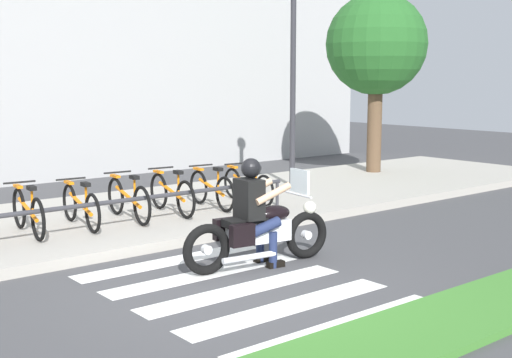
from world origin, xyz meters
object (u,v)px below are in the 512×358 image
object	(u,v)px
bicycle_1	(28,212)
bicycle_6	(248,185)
rider	(254,205)
bike_rack	(145,199)
street_lamp	(293,68)
bicycle_4	(172,194)
bicycle_2	(81,206)
bicycle_3	(128,199)
motorcycle	(260,232)
bicycle_5	(211,189)
tree_near_rack	(377,46)

from	to	relation	value
bicycle_1	bicycle_6	size ratio (longest dim) A/B	0.97
rider	bike_rack	size ratio (longest dim) A/B	0.26
rider	street_lamp	xyz separation A→B (m)	(4.34, 4.06, 1.86)
rider	street_lamp	size ratio (longest dim) A/B	0.33
bicycle_4	bicycle_6	bearing A→B (deg)	0.05
bicycle_2	bicycle_3	size ratio (longest dim) A/B	0.97
motorcycle	bicycle_5	bearing A→B (deg)	65.38
bicycle_6	tree_near_rack	world-z (taller)	tree_near_rack
bicycle_2	bicycle_4	world-z (taller)	bicycle_4
motorcycle	tree_near_rack	size ratio (longest dim) A/B	0.49
bicycle_3	street_lamp	world-z (taller)	street_lamp
bicycle_4	bike_rack	xyz separation A→B (m)	(-0.84, -0.55, 0.07)
motorcycle	rider	bearing A→B (deg)	169.98
bicycle_4	rider	bearing A→B (deg)	-102.03
motorcycle	street_lamp	distance (m)	6.31
bike_rack	bicycle_3	bearing A→B (deg)	89.96
bicycle_5	bike_rack	size ratio (longest dim) A/B	0.28
bicycle_4	street_lamp	world-z (taller)	street_lamp
bicycle_2	bicycle_1	bearing A→B (deg)	-179.95
bicycle_2	bike_rack	distance (m)	1.01
bicycle_2	rider	bearing A→B (deg)	-71.71
bicycle_3	bicycle_5	world-z (taller)	bicycle_3
bicycle_1	rider	bearing A→B (deg)	-58.93
bicycle_1	tree_near_rack	xyz separation A→B (m)	(9.30, 1.39, 2.75)
bicycle_1	bicycle_6	xyz separation A→B (m)	(4.18, 0.00, -0.02)
bicycle_3	bike_rack	world-z (taller)	bicycle_3
tree_near_rack	bicycle_4	bearing A→B (deg)	-168.45
bicycle_5	tree_near_rack	size ratio (longest dim) A/B	0.35
bicycle_1	bicycle_4	size ratio (longest dim) A/B	0.98
tree_near_rack	rider	bearing A→B (deg)	-149.07
bicycle_4	bicycle_6	size ratio (longest dim) A/B	0.99
bicycle_6	street_lamp	xyz separation A→B (m)	(2.01, 0.99, 2.21)
bicycle_4	bicycle_5	size ratio (longest dim) A/B	1.05
bicycle_6	tree_near_rack	size ratio (longest dim) A/B	0.37
motorcycle	street_lamp	bearing A→B (deg)	43.70
bicycle_3	bicycle_6	distance (m)	2.51
bicycle_3	bicycle_4	xyz separation A→B (m)	(0.84, -0.00, 0.00)
bicycle_1	bike_rack	size ratio (longest dim) A/B	0.29
rider	bicycle_1	xyz separation A→B (m)	(-1.85, 3.07, -0.33)
bicycle_2	tree_near_rack	xyz separation A→B (m)	(8.46, 1.39, 2.76)
motorcycle	rider	xyz separation A→B (m)	(-0.08, 0.01, 0.37)
motorcycle	bicycle_3	world-z (taller)	motorcycle
bicycle_1	tree_near_rack	distance (m)	9.80
bicycle_5	bike_rack	world-z (taller)	bicycle_5
motorcycle	bike_rack	distance (m)	2.55
rider	bike_rack	distance (m)	2.54
bicycle_2	bicycle_3	xyz separation A→B (m)	(0.84, -0.00, 0.01)
street_lamp	bicycle_5	bearing A→B (deg)	-160.88
bicycle_2	bicycle_3	bearing A→B (deg)	-0.04
motorcycle	bicycle_2	bearing A→B (deg)	109.48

